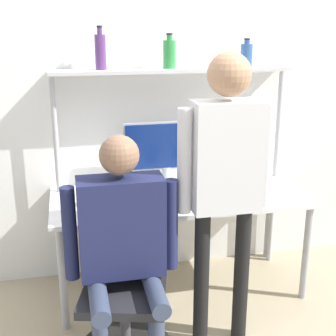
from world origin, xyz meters
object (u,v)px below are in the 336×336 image
bottle_purple (100,51)px  bottle_green (169,54)px  bottle_blue (246,55)px  office_chair (126,313)px  person_standing (226,167)px  monitor (166,151)px  cell_phone (152,208)px  person_seated (122,236)px  laptop (117,200)px

bottle_purple → bottle_green: (0.47, -0.00, -0.02)m
bottle_green → bottle_blue: 0.56m
office_chair → person_standing: 1.01m
monitor → person_standing: 0.85m
person_standing → bottle_green: size_ratio=7.40×
person_standing → office_chair: bearing=-178.5°
cell_phone → bottle_blue: 1.28m
person_seated → bottle_blue: 1.63m
person_standing → bottle_blue: 1.11m
monitor → person_seated: size_ratio=0.45×
person_standing → bottle_blue: bottle_blue is taller
office_chair → bottle_purple: (-0.02, 0.88, 1.41)m
bottle_blue → office_chair: bearing=-138.8°
monitor → bottle_purple: 0.82m
office_chair → bottle_green: size_ratio=3.89×
bottle_purple → bottle_green: size_ratio=1.21×
bottle_purple → bottle_green: bottle_purple is taller
person_standing → bottle_green: 1.04m
cell_phone → bottle_blue: bottle_blue is taller
person_seated → monitor: bearing=64.3°
person_seated → bottle_purple: bottle_purple is taller
bottle_green → monitor: bearing=-127.6°
person_seated → bottle_green: (0.46, 0.93, 0.88)m
person_seated → bottle_purple: (-0.01, 0.93, 0.91)m
office_chair → person_seated: size_ratio=0.69×
cell_phone → bottle_green: (0.22, 0.46, 0.93)m
monitor → person_seated: (-0.42, -0.88, -0.21)m
monitor → bottle_purple: size_ratio=2.12×
office_chair → bottle_green: bottle_green is taller
office_chair → person_seated: person_seated is taller
person_seated → bottle_green: size_ratio=5.67×
laptop → bottle_blue: size_ratio=1.45×
laptop → office_chair: laptop is taller
bottle_blue → bottle_green: bearing=180.0°
monitor → cell_phone: 0.52m
cell_phone → bottle_purple: 1.09m
cell_phone → bottle_blue: (0.77, 0.46, 0.92)m
bottle_green → cell_phone: bearing=-115.2°
office_chair → bottle_blue: size_ratio=4.62×
cell_phone → person_seated: person_seated is taller
monitor → cell_phone: monitor is taller
laptop → cell_phone: laptop is taller
office_chair → bottle_purple: bearing=91.0°
laptop → cell_phone: (0.22, -0.05, -0.05)m
laptop → office_chair: (-0.02, -0.47, -0.51)m
office_chair → person_seated: 0.51m
monitor → cell_phone: bearing=-113.6°
laptop → bottle_blue: bottle_blue is taller
cell_phone → person_seated: size_ratio=0.11×
monitor → person_standing: size_ratio=0.35×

